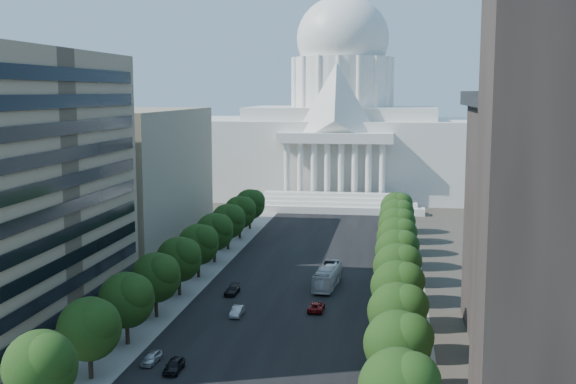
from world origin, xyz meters
The scene contains 35 objects.
road_asphalt centered at (0.00, 90.00, 0.00)m, with size 30.00×260.00×0.01m, color black.
sidewalk_left centered at (-19.00, 90.00, 0.00)m, with size 8.00×260.00×0.02m, color gray.
sidewalk_right centered at (19.00, 90.00, 0.00)m, with size 8.00×260.00×0.02m, color gray.
capitol centered at (0.00, 184.89, 20.01)m, with size 120.00×56.00×73.00m.
office_block_left_far centered at (-48.00, 100.00, 15.00)m, with size 38.00×52.00×30.00m, color gray.
tree_l_a centered at (-17.66, 11.81, 6.45)m, with size 7.79×7.60×9.97m.
tree_l_b centered at (-17.66, 23.81, 6.45)m, with size 7.79×7.60×9.97m.
tree_l_c centered at (-17.66, 35.81, 6.45)m, with size 7.79×7.60×9.97m.
tree_l_d centered at (-17.66, 47.81, 6.45)m, with size 7.79×7.60×9.97m.
tree_l_e centered at (-17.66, 59.81, 6.45)m, with size 7.79×7.60×9.97m.
tree_l_f centered at (-17.66, 71.81, 6.45)m, with size 7.79×7.60×9.97m.
tree_l_g centered at (-17.66, 83.81, 6.45)m, with size 7.79×7.60×9.97m.
tree_l_h centered at (-17.66, 95.81, 6.45)m, with size 7.79×7.60×9.97m.
tree_l_i centered at (-17.66, 107.81, 6.45)m, with size 7.79×7.60×9.97m.
tree_l_j centered at (-17.66, 119.81, 6.45)m, with size 7.79×7.60×9.97m.
tree_r_b centered at (18.34, 23.81, 6.45)m, with size 7.79×7.60×9.97m.
tree_r_c centered at (18.34, 35.81, 6.45)m, with size 7.79×7.60×9.97m.
tree_r_d centered at (18.34, 47.81, 6.45)m, with size 7.79×7.60×9.97m.
tree_r_e centered at (18.34, 59.81, 6.45)m, with size 7.79×7.60×9.97m.
tree_r_f centered at (18.34, 71.81, 6.45)m, with size 7.79×7.60×9.97m.
tree_r_g centered at (18.34, 83.81, 6.45)m, with size 7.79×7.60×9.97m.
tree_r_h centered at (18.34, 95.81, 6.45)m, with size 7.79×7.60×9.97m.
tree_r_i centered at (18.34, 107.81, 6.45)m, with size 7.79×7.60×9.97m.
tree_r_j centered at (18.34, 119.81, 6.45)m, with size 7.79×7.60×9.97m.
streetlight_b centered at (19.90, 35.00, 5.82)m, with size 2.61×0.44×9.00m.
streetlight_c centered at (19.90, 60.00, 5.82)m, with size 2.61×0.44×9.00m.
streetlight_d centered at (19.90, 85.00, 5.82)m, with size 2.61×0.44×9.00m.
streetlight_e centered at (19.90, 110.00, 5.82)m, with size 2.61×0.44×9.00m.
streetlight_f centered at (19.90, 135.00, 5.82)m, with size 2.61×0.44×9.00m.
car_dark_a centered at (-8.86, 27.50, 0.78)m, with size 1.84×4.58×1.56m, color black.
car_silver centered at (-5.96, 50.31, 0.73)m, with size 1.54×4.42×1.46m, color #97999E.
car_red centered at (5.72, 54.47, 0.69)m, with size 2.28×4.95×1.38m, color maroon.
car_dark_b centered at (-9.35, 61.75, 0.70)m, with size 1.96×4.83×1.40m, color black.
car_parked centered at (-12.50, 29.76, 0.70)m, with size 1.66×4.14×1.41m, color #9EA0A6.
city_bus centered at (6.14, 68.83, 1.84)m, with size 3.08×13.18×3.67m, color silver.
Camera 1 is at (17.17, -53.74, 33.90)m, focal length 45.00 mm.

